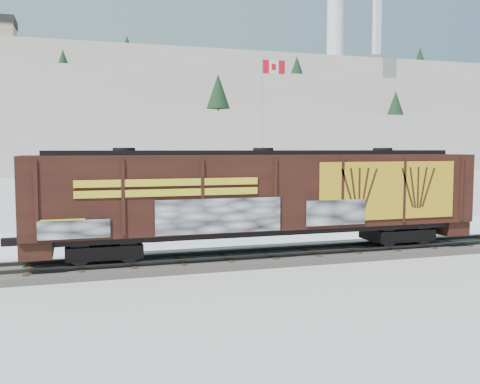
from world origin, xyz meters
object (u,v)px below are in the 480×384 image
object	(u,v)px
car_silver	(174,226)
car_white	(156,222)
car_dark	(253,222)
flagpole	(263,157)
hopper_railcar	(263,195)

from	to	relation	value
car_silver	car_white	world-z (taller)	car_white
car_white	car_dark	xyz separation A→B (m)	(5.52, -1.13, -0.06)
flagpole	car_white	xyz separation A→B (m)	(-8.99, -6.79, -3.61)
hopper_railcar	car_white	xyz separation A→B (m)	(-3.51, 8.49, -2.21)
flagpole	car_silver	size ratio (longest dim) A/B	2.91
car_white	car_dark	size ratio (longest dim) A/B	0.96
hopper_railcar	car_silver	world-z (taller)	hopper_railcar
flagpole	car_white	size ratio (longest dim) A/B	2.76
flagpole	car_white	distance (m)	11.83
car_dark	car_silver	bearing A→B (deg)	70.80
flagpole	car_silver	distance (m)	12.31
hopper_railcar	car_dark	bearing A→B (deg)	74.73
car_silver	car_white	size ratio (longest dim) A/B	0.95
hopper_railcar	car_silver	bearing A→B (deg)	111.83
hopper_railcar	car_white	bearing A→B (deg)	112.48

